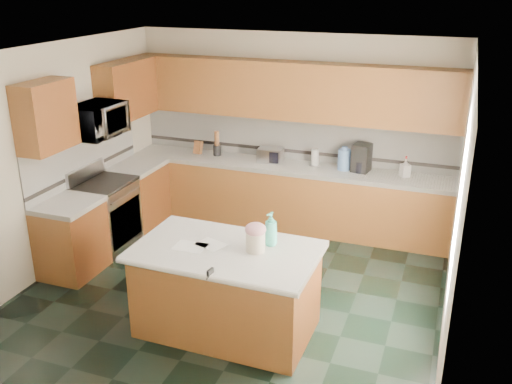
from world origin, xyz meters
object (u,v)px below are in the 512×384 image
at_px(island_base, 227,292).
at_px(treat_jar, 255,242).
at_px(knife_block, 198,147).
at_px(soap_bottle_island, 271,229).
at_px(coffee_maker, 362,158).
at_px(toaster_oven, 271,155).
at_px(island_top, 226,251).

bearing_deg(island_base, treat_jar, 11.38).
bearing_deg(knife_block, treat_jar, -50.73).
xyz_separation_m(island_base, soap_bottle_island, (0.38, 0.23, 0.66)).
relative_size(treat_jar, coffee_maker, 0.52).
height_order(island_base, coffee_maker, coffee_maker).
bearing_deg(soap_bottle_island, coffee_maker, 97.89).
relative_size(toaster_oven, coffee_maker, 0.91).
relative_size(soap_bottle_island, knife_block, 1.77).
distance_m(island_base, knife_block, 3.25).
xyz_separation_m(island_base, island_top, (-0.00, 0.00, 0.46)).
bearing_deg(island_base, knife_block, 121.15).
distance_m(island_top, knife_block, 3.20).
height_order(soap_bottle_island, knife_block, soap_bottle_island).
bearing_deg(toaster_oven, knife_block, 175.73).
distance_m(island_base, treat_jar, 0.66).
distance_m(island_base, island_top, 0.46).
relative_size(island_base, treat_jar, 8.64).
relative_size(island_top, knife_block, 9.29).
distance_m(island_base, coffee_maker, 2.98).
height_order(island_base, island_top, island_top).
xyz_separation_m(soap_bottle_island, knife_block, (-1.99, 2.53, -0.07)).
height_order(treat_jar, coffee_maker, coffee_maker).
height_order(island_top, soap_bottle_island, soap_bottle_island).
relative_size(island_top, treat_jar, 9.15).
bearing_deg(island_top, knife_block, 121.15).
bearing_deg(island_base, toaster_oven, 100.65).
xyz_separation_m(treat_jar, coffee_maker, (0.52, 2.74, 0.09)).
distance_m(soap_bottle_island, knife_block, 3.22).
bearing_deg(toaster_oven, treat_jar, -78.57).
distance_m(treat_jar, soap_bottle_island, 0.21).
distance_m(island_top, soap_bottle_island, 0.49).
relative_size(soap_bottle_island, toaster_oven, 0.99).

